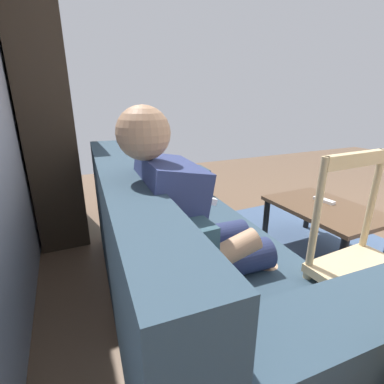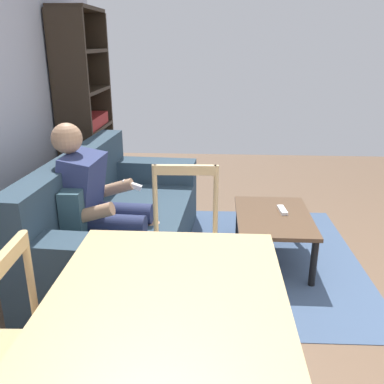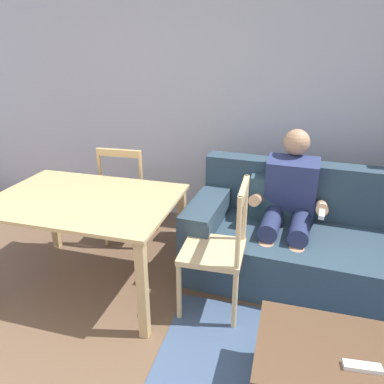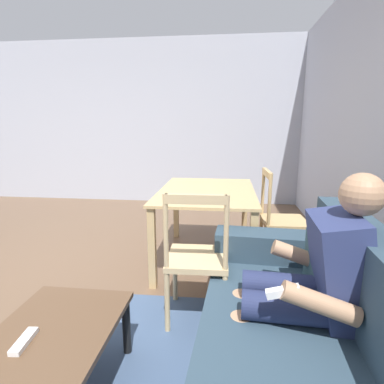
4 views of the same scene
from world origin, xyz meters
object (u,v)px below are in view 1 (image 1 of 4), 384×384
(bookshelf, at_px, (50,142))
(dining_chair_facing_couch, at_px, (370,274))
(coffee_table, at_px, (324,213))
(couch, at_px, (181,259))
(tv_remote, at_px, (324,200))
(person_lounging, at_px, (191,233))

(bookshelf, relative_size, dining_chair_facing_couch, 2.08)
(coffee_table, distance_m, dining_chair_facing_couch, 1.00)
(couch, bearing_deg, dining_chair_facing_couch, -138.12)
(couch, relative_size, dining_chair_facing_couch, 2.10)
(tv_remote, height_order, bookshelf, bookshelf)
(dining_chair_facing_couch, bearing_deg, person_lounging, 55.23)
(coffee_table, bearing_deg, dining_chair_facing_couch, 139.70)
(coffee_table, relative_size, dining_chair_facing_couch, 0.85)
(person_lounging, relative_size, bookshelf, 0.58)
(tv_remote, bearing_deg, bookshelf, -37.94)
(bookshelf, bearing_deg, coffee_table, -125.23)
(coffee_table, relative_size, tv_remote, 4.79)
(coffee_table, height_order, bookshelf, bookshelf)
(bookshelf, xyz_separation_m, dining_chair_facing_couch, (-2.07, -1.22, -0.37))
(couch, height_order, person_lounging, person_lounging)
(dining_chair_facing_couch, bearing_deg, tv_remote, -40.59)
(dining_chair_facing_couch, bearing_deg, couch, 41.88)
(coffee_table, bearing_deg, couch, 94.07)
(person_lounging, height_order, tv_remote, person_lounging)
(person_lounging, relative_size, coffee_table, 1.41)
(person_lounging, relative_size, tv_remote, 6.77)
(person_lounging, bearing_deg, coffee_table, -76.37)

